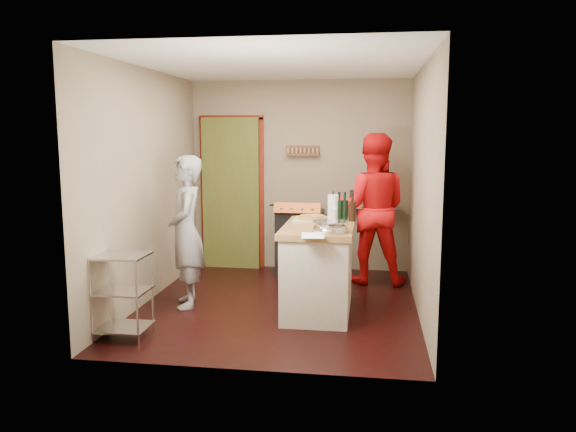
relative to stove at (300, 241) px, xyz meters
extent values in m
plane|color=black|center=(-0.05, -1.42, -0.45)|extent=(3.50, 3.50, 0.00)
cube|color=gray|center=(-0.05, 0.33, 0.85)|extent=(3.00, 0.04, 2.60)
cube|color=#565B23|center=(-1.00, 0.38, 0.60)|extent=(0.80, 0.40, 2.10)
cube|color=maroon|center=(-1.42, 0.31, 0.60)|extent=(0.06, 0.06, 2.10)
cube|color=maroon|center=(-0.58, 0.31, 0.60)|extent=(0.06, 0.06, 2.10)
cube|color=maroon|center=(-1.00, 0.31, 1.65)|extent=(0.90, 0.06, 0.06)
cube|color=brown|center=(0.00, 0.28, 1.15)|extent=(0.46, 0.09, 0.03)
cube|color=brown|center=(0.00, 0.32, 1.21)|extent=(0.46, 0.02, 0.12)
cube|color=olive|center=(0.00, 0.28, 1.21)|extent=(0.42, 0.04, 0.07)
cube|color=gray|center=(0.90, 0.23, 0.45)|extent=(0.80, 0.18, 0.04)
cube|color=black|center=(0.70, 0.23, 0.57)|extent=(0.10, 0.14, 0.22)
cube|color=gray|center=(-1.55, -1.42, 0.85)|extent=(0.04, 3.50, 2.60)
cube|color=gray|center=(1.45, -1.42, 0.85)|extent=(0.04, 3.50, 2.60)
cube|color=white|center=(-0.05, -1.42, 2.16)|extent=(3.00, 3.50, 0.02)
cube|color=black|center=(0.00, 0.01, -0.05)|extent=(0.60, 0.55, 0.80)
cube|color=black|center=(0.00, 0.01, 0.38)|extent=(0.60, 0.55, 0.06)
cube|color=brown|center=(0.00, -0.27, 0.47)|extent=(0.60, 0.15, 0.17)
cylinder|color=black|center=(-0.15, 0.14, 0.46)|extent=(0.26, 0.26, 0.05)
cylinder|color=silver|center=(-1.55, -2.80, -0.05)|extent=(0.02, 0.02, 0.80)
cylinder|color=silver|center=(-1.11, -2.80, -0.05)|extent=(0.02, 0.02, 0.80)
cylinder|color=silver|center=(-1.55, -2.44, -0.05)|extent=(0.02, 0.02, 0.80)
cylinder|color=silver|center=(-1.11, -2.44, -0.05)|extent=(0.02, 0.02, 0.80)
cube|color=silver|center=(-1.33, -2.62, -0.35)|extent=(0.48, 0.40, 0.02)
cube|color=silver|center=(-1.33, -2.62, 0.00)|extent=(0.48, 0.40, 0.02)
cube|color=silver|center=(-1.33, -2.62, 0.33)|extent=(0.48, 0.40, 0.02)
cube|color=beige|center=(0.40, -1.59, -0.01)|extent=(0.67, 1.18, 0.87)
cube|color=olive|center=(0.40, -1.59, 0.45)|extent=(0.73, 1.24, 0.06)
cube|color=tan|center=(0.30, -1.32, 0.50)|extent=(0.40, 0.40, 0.02)
cylinder|color=gold|center=(0.30, -1.32, 0.52)|extent=(0.32, 0.32, 0.02)
ellipsoid|color=silver|center=(0.54, -1.97, 0.54)|extent=(0.35, 0.35, 0.11)
cylinder|color=white|center=(0.52, -1.20, 0.62)|extent=(0.12, 0.12, 0.28)
cylinder|color=silver|center=(0.56, -1.52, 0.57)|extent=(0.06, 0.06, 0.17)
cube|color=white|center=(0.40, -2.20, 0.49)|extent=(0.24, 0.32, 0.00)
cylinder|color=black|center=(0.65, -1.17, 0.64)|extent=(0.08, 0.08, 0.31)
cylinder|color=black|center=(0.73, -1.26, 0.64)|extent=(0.08, 0.08, 0.31)
cylinder|color=black|center=(0.59, -1.20, 0.64)|extent=(0.08, 0.08, 0.31)
imported|color=silver|center=(-1.05, -1.60, 0.38)|extent=(0.57, 0.70, 1.65)
imported|color=red|center=(0.95, -0.31, 0.50)|extent=(0.95, 0.75, 1.89)
camera|label=1|loc=(0.92, -7.37, 1.45)|focal=35.00mm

